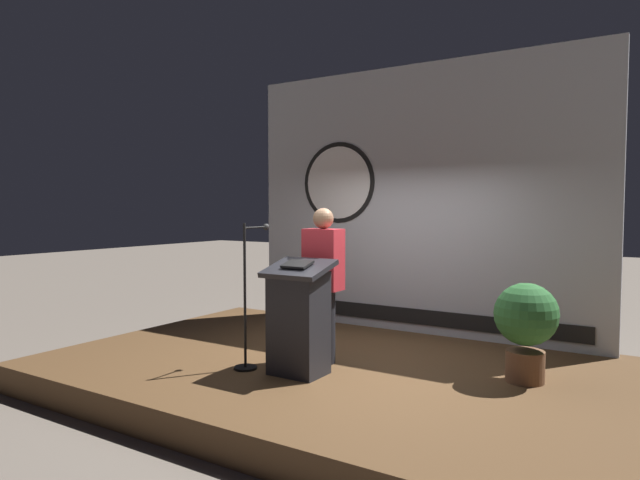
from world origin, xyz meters
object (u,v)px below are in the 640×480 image
(podium, at_px, (299,319))
(speaker_person, at_px, (323,284))
(microphone_stand, at_px, (248,317))
(potted_plant, at_px, (526,322))

(podium, height_order, speaker_person, speaker_person)
(speaker_person, relative_size, microphone_stand, 1.10)
(speaker_person, bearing_deg, podium, -88.85)
(podium, height_order, microphone_stand, microphone_stand)
(potted_plant, bearing_deg, podium, -154.33)
(speaker_person, xyz_separation_m, potted_plant, (1.98, 0.47, -0.27))
(podium, xyz_separation_m, speaker_person, (-0.01, 0.48, 0.29))
(podium, relative_size, microphone_stand, 0.76)
(speaker_person, distance_m, potted_plant, 2.05)
(podium, height_order, potted_plant, podium)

